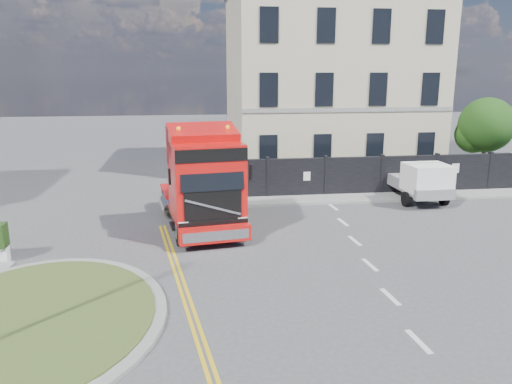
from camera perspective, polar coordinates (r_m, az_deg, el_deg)
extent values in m
plane|color=#424244|center=(16.73, 2.79, -8.33)|extent=(120.00, 120.00, 0.00)
cylinder|color=gray|center=(14.32, -24.24, -13.27)|extent=(6.80, 6.80, 0.12)
cylinder|color=#32451B|center=(14.28, -24.28, -12.98)|extent=(6.20, 6.20, 0.05)
cube|color=black|center=(26.36, 12.12, 1.81)|extent=(18.00, 0.25, 2.00)
cube|color=#BBB595|center=(32.98, 8.05, 12.17)|extent=(12.00, 10.00, 11.00)
cylinder|color=#382619|center=(32.72, 24.50, 3.50)|extent=(0.24, 0.24, 2.40)
sphere|color=#163610|center=(32.47, 24.85, 6.97)|extent=(3.20, 3.20, 3.20)
sphere|color=#163610|center=(32.61, 23.63, 6.04)|extent=(2.20, 2.20, 2.20)
cube|color=gray|center=(25.74, 12.69, -0.65)|extent=(20.00, 1.60, 0.12)
cube|color=black|center=(21.20, -6.53, -1.43)|extent=(3.43, 6.84, 0.47)
cube|color=red|center=(19.11, -5.75, 1.42)|extent=(2.95, 3.04, 2.91)
cube|color=red|center=(19.96, -6.39, 5.41)|extent=(2.70, 1.29, 1.46)
cube|color=black|center=(17.74, -5.03, 1.86)|extent=(2.27, 0.38, 1.09)
cube|color=red|center=(17.97, -4.69, -4.85)|extent=(2.62, 0.72, 0.57)
cylinder|color=black|center=(18.59, -8.59, -4.42)|extent=(0.48, 1.12, 1.08)
cylinder|color=gray|center=(18.59, -8.59, -4.42)|extent=(0.45, 0.64, 0.59)
cylinder|color=black|center=(18.98, -1.84, -3.90)|extent=(0.48, 1.12, 1.08)
cylinder|color=gray|center=(18.98, -1.84, -3.90)|extent=(0.45, 0.64, 0.59)
cylinder|color=black|center=(22.12, -9.83, -1.55)|extent=(0.48, 1.12, 1.08)
cylinder|color=gray|center=(22.12, -9.83, -1.55)|extent=(0.45, 0.64, 0.59)
cylinder|color=black|center=(22.44, -4.12, -1.17)|extent=(0.48, 1.12, 1.08)
cylinder|color=gray|center=(22.44, -4.12, -1.17)|extent=(0.45, 0.64, 0.59)
cylinder|color=black|center=(23.32, -10.16, -0.78)|extent=(0.48, 1.12, 1.08)
cylinder|color=gray|center=(23.32, -10.16, -0.78)|extent=(0.45, 0.64, 0.59)
cylinder|color=black|center=(23.62, -4.74, -0.42)|extent=(0.48, 1.12, 1.08)
cylinder|color=gray|center=(23.62, -4.74, -0.42)|extent=(0.45, 0.64, 0.59)
cube|color=slate|center=(26.37, 17.41, 0.83)|extent=(1.96, 4.83, 0.25)
cube|color=white|center=(24.92, 18.96, 1.53)|extent=(1.92, 1.82, 1.30)
cylinder|color=black|center=(24.73, 16.81, -0.79)|extent=(0.25, 0.70, 0.70)
cylinder|color=black|center=(25.57, 20.70, -0.63)|extent=(0.25, 0.70, 0.70)
cylinder|color=black|center=(27.41, 14.24, 0.75)|extent=(0.25, 0.70, 0.70)
cylinder|color=black|center=(28.17, 17.84, 0.85)|extent=(0.25, 0.70, 0.70)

